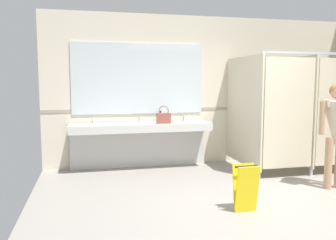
{
  "coord_description": "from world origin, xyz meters",
  "views": [
    {
      "loc": [
        -2.29,
        -3.86,
        1.57
      ],
      "look_at": [
        -1.27,
        0.53,
        1.08
      ],
      "focal_mm": 37.29,
      "sensor_mm": 36.0,
      "label": 1
    }
  ],
  "objects_px": {
    "soap_dispenser": "(160,117)",
    "paper_cup": "(167,120)",
    "person_standing": "(336,123)",
    "wet_floor_sign": "(246,188)",
    "handbag": "(164,118)"
  },
  "relations": [
    {
      "from": "soap_dispenser",
      "to": "paper_cup",
      "type": "xyz_separation_m",
      "value": [
        0.06,
        -0.25,
        -0.04
      ]
    },
    {
      "from": "paper_cup",
      "to": "person_standing",
      "type": "bearing_deg",
      "value": -37.98
    },
    {
      "from": "wet_floor_sign",
      "to": "soap_dispenser",
      "type": "bearing_deg",
      "value": 101.94
    },
    {
      "from": "handbag",
      "to": "soap_dispenser",
      "type": "relative_size",
      "value": 1.58
    },
    {
      "from": "handbag",
      "to": "paper_cup",
      "type": "bearing_deg",
      "value": 30.61
    },
    {
      "from": "handbag",
      "to": "wet_floor_sign",
      "type": "xyz_separation_m",
      "value": [
        0.53,
        -2.21,
        -0.64
      ]
    },
    {
      "from": "paper_cup",
      "to": "wet_floor_sign",
      "type": "distance_m",
      "value": 2.37
    },
    {
      "from": "soap_dispenser",
      "to": "wet_floor_sign",
      "type": "relative_size",
      "value": 0.35
    },
    {
      "from": "person_standing",
      "to": "handbag",
      "type": "distance_m",
      "value": 2.75
    },
    {
      "from": "paper_cup",
      "to": "handbag",
      "type": "bearing_deg",
      "value": -149.39
    },
    {
      "from": "paper_cup",
      "to": "wet_floor_sign",
      "type": "bearing_deg",
      "value": -78.34
    },
    {
      "from": "handbag",
      "to": "wet_floor_sign",
      "type": "height_order",
      "value": "handbag"
    },
    {
      "from": "handbag",
      "to": "soap_dispenser",
      "type": "bearing_deg",
      "value": 89.39
    },
    {
      "from": "handbag",
      "to": "wet_floor_sign",
      "type": "bearing_deg",
      "value": -76.47
    },
    {
      "from": "handbag",
      "to": "paper_cup",
      "type": "height_order",
      "value": "handbag"
    }
  ]
}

